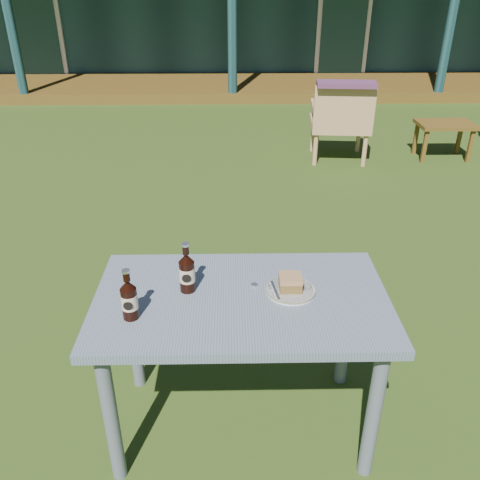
{
  "coord_description": "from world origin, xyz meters",
  "views": [
    {
      "loc": [
        -0.04,
        -3.31,
        1.9
      ],
      "look_at": [
        0.0,
        -1.3,
        0.82
      ],
      "focal_mm": 38.0,
      "sensor_mm": 36.0,
      "label": 1
    }
  ],
  "objects_px": {
    "cake_slice": "(290,282)",
    "plate": "(291,290)",
    "armchair_left": "(341,118)",
    "side_table": "(445,128)",
    "cola_bottle_far": "(129,299)",
    "cola_bottle_near": "(187,272)",
    "cafe_table": "(241,317)"
  },
  "relations": [
    {
      "from": "cafe_table",
      "to": "side_table",
      "type": "distance_m",
      "value": 4.41
    },
    {
      "from": "cake_slice",
      "to": "plate",
      "type": "bearing_deg",
      "value": -60.87
    },
    {
      "from": "cake_slice",
      "to": "cola_bottle_near",
      "type": "relative_size",
      "value": 0.42
    },
    {
      "from": "cake_slice",
      "to": "cola_bottle_far",
      "type": "bearing_deg",
      "value": -165.32
    },
    {
      "from": "side_table",
      "to": "cola_bottle_far",
      "type": "bearing_deg",
      "value": -125.35
    },
    {
      "from": "cola_bottle_far",
      "to": "armchair_left",
      "type": "xyz_separation_m",
      "value": [
        1.57,
        3.8,
        -0.33
      ]
    },
    {
      "from": "cola_bottle_far",
      "to": "side_table",
      "type": "relative_size",
      "value": 0.35
    },
    {
      "from": "cola_bottle_far",
      "to": "side_table",
      "type": "bearing_deg",
      "value": 54.65
    },
    {
      "from": "cafe_table",
      "to": "armchair_left",
      "type": "bearing_deg",
      "value": 72.67
    },
    {
      "from": "cola_bottle_near",
      "to": "cake_slice",
      "type": "bearing_deg",
      "value": -2.38
    },
    {
      "from": "cola_bottle_near",
      "to": "cola_bottle_far",
      "type": "distance_m",
      "value": 0.27
    },
    {
      "from": "cola_bottle_far",
      "to": "side_table",
      "type": "xyz_separation_m",
      "value": [
        2.74,
        3.87,
        -0.46
      ]
    },
    {
      "from": "cafe_table",
      "to": "cola_bottle_far",
      "type": "bearing_deg",
      "value": -162.98
    },
    {
      "from": "plate",
      "to": "cola_bottle_far",
      "type": "height_order",
      "value": "cola_bottle_far"
    },
    {
      "from": "armchair_left",
      "to": "cola_bottle_far",
      "type": "bearing_deg",
      "value": -112.44
    },
    {
      "from": "cola_bottle_near",
      "to": "armchair_left",
      "type": "relative_size",
      "value": 0.26
    },
    {
      "from": "cake_slice",
      "to": "cola_bottle_near",
      "type": "distance_m",
      "value": 0.42
    },
    {
      "from": "cake_slice",
      "to": "armchair_left",
      "type": "height_order",
      "value": "armchair_left"
    },
    {
      "from": "cola_bottle_near",
      "to": "armchair_left",
      "type": "xyz_separation_m",
      "value": [
        1.37,
        3.62,
        -0.34
      ]
    },
    {
      "from": "cola_bottle_near",
      "to": "cafe_table",
      "type": "bearing_deg",
      "value": -13.16
    },
    {
      "from": "armchair_left",
      "to": "side_table",
      "type": "relative_size",
      "value": 1.4
    },
    {
      "from": "cola_bottle_near",
      "to": "side_table",
      "type": "bearing_deg",
      "value": 55.43
    },
    {
      "from": "plate",
      "to": "armchair_left",
      "type": "relative_size",
      "value": 0.24
    },
    {
      "from": "side_table",
      "to": "armchair_left",
      "type": "bearing_deg",
      "value": -176.57
    },
    {
      "from": "side_table",
      "to": "cola_bottle_near",
      "type": "bearing_deg",
      "value": -124.57
    },
    {
      "from": "cafe_table",
      "to": "cake_slice",
      "type": "relative_size",
      "value": 13.04
    },
    {
      "from": "cafe_table",
      "to": "cola_bottle_near",
      "type": "height_order",
      "value": "cola_bottle_near"
    },
    {
      "from": "plate",
      "to": "armchair_left",
      "type": "bearing_deg",
      "value": 75.5
    },
    {
      "from": "cola_bottle_near",
      "to": "armchair_left",
      "type": "distance_m",
      "value": 3.88
    },
    {
      "from": "armchair_left",
      "to": "side_table",
      "type": "xyz_separation_m",
      "value": [
        1.18,
        0.07,
        -0.13
      ]
    },
    {
      "from": "cola_bottle_near",
      "to": "plate",
      "type": "bearing_deg",
      "value": -2.96
    },
    {
      "from": "cola_bottle_near",
      "to": "side_table",
      "type": "distance_m",
      "value": 4.5
    }
  ]
}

